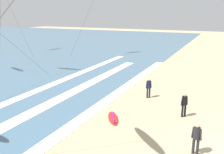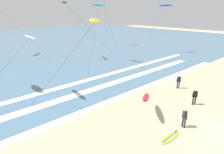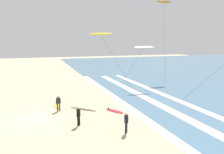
{
  "view_description": "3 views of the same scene",
  "coord_description": "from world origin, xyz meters",
  "px_view_note": "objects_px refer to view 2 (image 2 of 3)",
  "views": [
    {
      "loc": [
        -12.43,
        1.67,
        6.6
      ],
      "look_at": [
        -0.58,
        7.21,
        3.1
      ],
      "focal_mm": 39.15,
      "sensor_mm": 36.0,
      "label": 1
    },
    {
      "loc": [
        -13.69,
        -3.15,
        8.46
      ],
      "look_at": [
        -1.23,
        10.89,
        1.86
      ],
      "focal_mm": 30.07,
      "sensor_mm": 36.0,
      "label": 2
    },
    {
      "loc": [
        18.16,
        0.97,
        6.7
      ],
      "look_at": [
        0.09,
        7.6,
        3.39
      ],
      "focal_mm": 31.62,
      "sensor_mm": 36.0,
      "label": 3
    }
  ],
  "objects_px": {
    "surfer_mid_group": "(179,81)",
    "surfboard_near_water": "(170,137)",
    "surfer_foreground_main": "(195,96)",
    "kite_black_far_right": "(65,3)",
    "kite_blue_high_left": "(166,6)",
    "kite_white_distant_low": "(30,37)",
    "surfer_left_far": "(185,116)",
    "kite_yellow_mid_center": "(95,21)",
    "kite_cyan_low_near": "(99,5)",
    "surfboard_right_spare": "(146,97)"
  },
  "relations": [
    {
      "from": "surfer_mid_group",
      "to": "surfboard_right_spare",
      "type": "distance_m",
      "value": 4.92
    },
    {
      "from": "surfboard_right_spare",
      "to": "kite_black_far_right",
      "type": "bearing_deg",
      "value": 83.24
    },
    {
      "from": "surfboard_right_spare",
      "to": "kite_cyan_low_near",
      "type": "bearing_deg",
      "value": 69.78
    },
    {
      "from": "surfer_left_far",
      "to": "surfer_mid_group",
      "type": "bearing_deg",
      "value": 32.84
    },
    {
      "from": "kite_yellow_mid_center",
      "to": "kite_black_far_right",
      "type": "bearing_deg",
      "value": 67.1
    },
    {
      "from": "surfer_foreground_main",
      "to": "kite_black_far_right",
      "type": "height_order",
      "value": "kite_black_far_right"
    },
    {
      "from": "surfer_left_far",
      "to": "kite_black_far_right",
      "type": "height_order",
      "value": "kite_black_far_right"
    },
    {
      "from": "surfer_mid_group",
      "to": "surfer_foreground_main",
      "type": "bearing_deg",
      "value": -129.1
    },
    {
      "from": "surfboard_near_water",
      "to": "kite_yellow_mid_center",
      "type": "height_order",
      "value": "kite_yellow_mid_center"
    },
    {
      "from": "kite_white_distant_low",
      "to": "kite_blue_high_left",
      "type": "bearing_deg",
      "value": 8.24
    },
    {
      "from": "kite_yellow_mid_center",
      "to": "surfer_foreground_main",
      "type": "bearing_deg",
      "value": -28.43
    },
    {
      "from": "surfer_foreground_main",
      "to": "surfboard_right_spare",
      "type": "relative_size",
      "value": 0.76
    },
    {
      "from": "surfer_left_far",
      "to": "kite_black_far_right",
      "type": "xyz_separation_m",
      "value": [
        4.37,
        25.36,
        8.85
      ]
    },
    {
      "from": "surfer_foreground_main",
      "to": "surfboard_right_spare",
      "type": "distance_m",
      "value": 4.67
    },
    {
      "from": "surfer_left_far",
      "to": "kite_blue_high_left",
      "type": "height_order",
      "value": "kite_blue_high_left"
    },
    {
      "from": "surfer_mid_group",
      "to": "kite_yellow_mid_center",
      "type": "bearing_deg",
      "value": 173.15
    },
    {
      "from": "surfer_mid_group",
      "to": "kite_black_far_right",
      "type": "xyz_separation_m",
      "value": [
        -2.37,
        21.01,
        8.85
      ]
    },
    {
      "from": "surfer_mid_group",
      "to": "kite_cyan_low_near",
      "type": "distance_m",
      "value": 17.53
    },
    {
      "from": "kite_cyan_low_near",
      "to": "kite_white_distant_low",
      "type": "height_order",
      "value": "kite_cyan_low_near"
    },
    {
      "from": "surfer_foreground_main",
      "to": "kite_black_far_right",
      "type": "relative_size",
      "value": 0.15
    },
    {
      "from": "surfer_left_far",
      "to": "surfboard_right_spare",
      "type": "bearing_deg",
      "value": 69.24
    },
    {
      "from": "surfboard_near_water",
      "to": "kite_yellow_mid_center",
      "type": "relative_size",
      "value": 0.26
    },
    {
      "from": "surfer_foreground_main",
      "to": "surfboard_right_spare",
      "type": "height_order",
      "value": "surfer_foreground_main"
    },
    {
      "from": "kite_yellow_mid_center",
      "to": "surfboard_near_water",
      "type": "bearing_deg",
      "value": -70.09
    },
    {
      "from": "surfer_foreground_main",
      "to": "kite_black_far_right",
      "type": "bearing_deg",
      "value": 89.59
    },
    {
      "from": "kite_blue_high_left",
      "to": "kite_white_distant_low",
      "type": "bearing_deg",
      "value": -171.76
    },
    {
      "from": "kite_yellow_mid_center",
      "to": "kite_black_far_right",
      "type": "height_order",
      "value": "kite_black_far_right"
    },
    {
      "from": "surfboard_right_spare",
      "to": "kite_black_far_right",
      "type": "distance_m",
      "value": 22.49
    },
    {
      "from": "surfer_foreground_main",
      "to": "kite_white_distant_low",
      "type": "height_order",
      "value": "kite_white_distant_low"
    },
    {
      "from": "surfer_mid_group",
      "to": "surfboard_near_water",
      "type": "bearing_deg",
      "value": -153.11
    },
    {
      "from": "surfer_left_far",
      "to": "surfboard_near_water",
      "type": "relative_size",
      "value": 0.76
    },
    {
      "from": "surfboard_right_spare",
      "to": "kite_white_distant_low",
      "type": "xyz_separation_m",
      "value": [
        -8.19,
        7.8,
        6.07
      ]
    },
    {
      "from": "kite_blue_high_left",
      "to": "kite_yellow_mid_center",
      "type": "bearing_deg",
      "value": -156.25
    },
    {
      "from": "kite_cyan_low_near",
      "to": "kite_white_distant_low",
      "type": "relative_size",
      "value": 1.32
    },
    {
      "from": "surfer_foreground_main",
      "to": "kite_cyan_low_near",
      "type": "relative_size",
      "value": 0.17
    },
    {
      "from": "surfboard_near_water",
      "to": "kite_white_distant_low",
      "type": "height_order",
      "value": "kite_white_distant_low"
    },
    {
      "from": "surfboard_right_spare",
      "to": "kite_black_far_right",
      "type": "height_order",
      "value": "kite_black_far_right"
    },
    {
      "from": "surfboard_right_spare",
      "to": "surfer_mid_group",
      "type": "bearing_deg",
      "value": -10.51
    },
    {
      "from": "kite_blue_high_left",
      "to": "kite_yellow_mid_center",
      "type": "xyz_separation_m",
      "value": [
        -26.16,
        -11.51,
        -1.71
      ]
    },
    {
      "from": "kite_white_distant_low",
      "to": "kite_yellow_mid_center",
      "type": "bearing_deg",
      "value": -73.12
    },
    {
      "from": "surfboard_near_water",
      "to": "kite_yellow_mid_center",
      "type": "bearing_deg",
      "value": 109.91
    },
    {
      "from": "surfer_foreground_main",
      "to": "surfboard_right_spare",
      "type": "xyz_separation_m",
      "value": [
        -2.21,
        4.01,
        -0.91
      ]
    },
    {
      "from": "kite_white_distant_low",
      "to": "kite_cyan_low_near",
      "type": "bearing_deg",
      "value": 26.35
    },
    {
      "from": "surfer_foreground_main",
      "to": "surfboard_near_water",
      "type": "bearing_deg",
      "value": -168.38
    },
    {
      "from": "surfer_mid_group",
      "to": "surfboard_near_water",
      "type": "distance_m",
      "value": 9.74
    },
    {
      "from": "kite_black_far_right",
      "to": "surfer_mid_group",
      "type": "bearing_deg",
      "value": -83.56
    },
    {
      "from": "kite_blue_high_left",
      "to": "kite_black_far_right",
      "type": "bearing_deg",
      "value": 155.26
    },
    {
      "from": "surfboard_near_water",
      "to": "kite_blue_high_left",
      "type": "height_order",
      "value": "kite_blue_high_left"
    },
    {
      "from": "surfer_foreground_main",
      "to": "kite_yellow_mid_center",
      "type": "bearing_deg",
      "value": 151.57
    },
    {
      "from": "kite_blue_high_left",
      "to": "kite_white_distant_low",
      "type": "height_order",
      "value": "kite_blue_high_left"
    }
  ]
}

